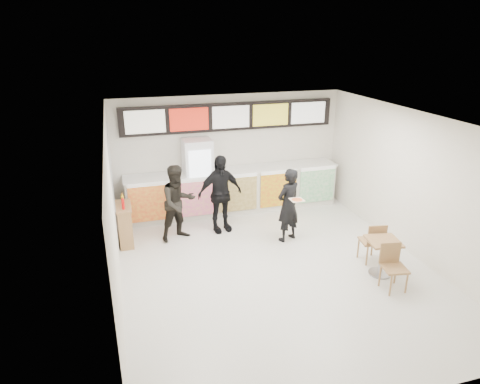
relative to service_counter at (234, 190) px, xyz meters
name	(u,v)px	position (x,y,z in m)	size (l,w,h in m)	color
floor	(276,269)	(0.00, -3.09, -0.57)	(7.00, 7.00, 0.00)	beige
ceiling	(281,121)	(0.00, -3.09, 2.43)	(7.00, 7.00, 0.00)	white
wall_back	(230,152)	(0.00, 0.41, 0.93)	(6.00, 6.00, 0.00)	silver
wall_left	(113,218)	(-3.00, -3.09, 0.93)	(7.00, 7.00, 0.00)	silver
wall_right	(413,184)	(3.00, -3.09, 0.93)	(7.00, 7.00, 0.00)	silver
service_counter	(234,190)	(0.00, 0.00, 0.00)	(5.56, 0.77, 1.14)	silver
menu_board	(230,117)	(0.00, 0.32, 1.88)	(5.50, 0.14, 0.70)	black
drinks_fridge	(198,178)	(-0.93, 0.02, 0.43)	(0.70, 0.67, 2.00)	white
mirror_panel	(111,164)	(-2.99, -0.64, 1.18)	(0.01, 2.00, 1.50)	#B2B7BF
customer_main	(288,205)	(0.70, -1.95, 0.28)	(0.62, 0.41, 1.70)	black
customer_left	(178,203)	(-1.63, -1.19, 0.30)	(0.85, 0.66, 1.75)	black
customer_mid	(220,194)	(-0.63, -1.04, 0.36)	(1.09, 0.45, 1.86)	black
pizza_slice	(297,199)	(0.70, -2.40, 0.58)	(0.36, 0.36, 0.02)	beige
cafe_table	(382,251)	(1.89, -3.85, -0.06)	(0.68, 1.54, 0.88)	#9D7748
condiment_ledge	(125,224)	(-2.82, -1.08, -0.11)	(0.33, 0.81, 1.08)	#9D7748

